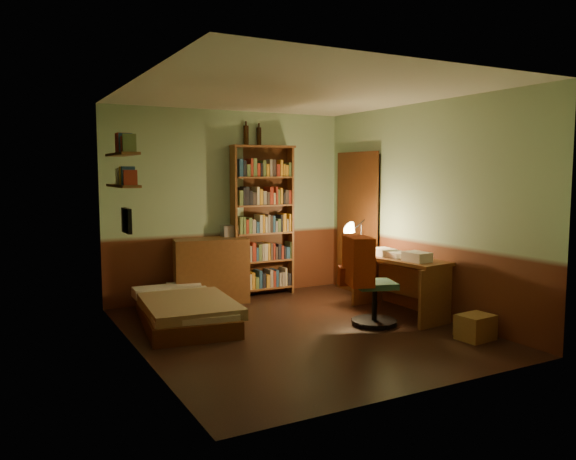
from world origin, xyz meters
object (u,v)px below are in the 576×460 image
mini_stereo (232,231)px  bookshelf (262,221)px  cardboard_box_b (473,327)px  desk_lamp (361,229)px  office_chair (375,281)px  dresser (211,270)px  cardboard_box_a (476,327)px  desk (399,286)px  bed (184,301)px

mini_stereo → bookshelf: 0.47m
cardboard_box_b → mini_stereo: bearing=116.6°
bookshelf → desk_lamp: bearing=-44.8°
bookshelf → office_chair: 2.18m
dresser → desk_lamp: size_ratio=1.65×
dresser → cardboard_box_a: (1.84, -2.95, -0.30)m
desk → mini_stereo: bearing=121.0°
cardboard_box_b → desk_lamp: bearing=94.8°
cardboard_box_a → cardboard_box_b: cardboard_box_a is taller
bed → office_chair: size_ratio=1.70×
desk → desk_lamp: size_ratio=2.25×
bookshelf → desk: bearing=-54.1°
bed → cardboard_box_b: (2.52, -2.01, -0.15)m
desk_lamp → cardboard_box_a: (0.12, -1.89, -0.87)m
desk_lamp → bookshelf: bearing=131.4°
office_chair → cardboard_box_a: 1.20m
bed → dresser: dresser is taller
bed → desk_lamp: (2.37, -0.19, 0.75)m
bed → desk: (2.46, -0.85, 0.10)m
mini_stereo → cardboard_box_a: mini_stereo is taller
bed → office_chair: office_chair is taller
desk → desk_lamp: bearing=91.3°
desk → bed: bearing=154.0°
desk_lamp → cardboard_box_b: 2.03m
bed → cardboard_box_a: 3.25m
office_chair → cardboard_box_b: bearing=-37.8°
desk → cardboard_box_b: (0.06, -1.16, -0.24)m
dresser → desk: 2.50m
bookshelf → office_chair: (0.44, -2.06, -0.55)m
mini_stereo → cardboard_box_b: mini_stereo is taller
mini_stereo → desk: size_ratio=0.21×
dresser → cardboard_box_b: 3.45m
desk → cardboard_box_a: (0.03, -1.23, -0.22)m
desk → cardboard_box_a: bearing=-95.7°
dresser → desk_lamp: bearing=-20.8°
dresser → desk: dresser is taller
office_chair → cardboard_box_b: size_ratio=3.21×
bed → office_chair: bearing=-22.1°
bed → desk: 2.61m
mini_stereo → bookshelf: size_ratio=0.13×
bed → mini_stereo: (1.02, 1.00, 0.69)m
office_chair → bed: bearing=168.2°
cardboard_box_a → cardboard_box_b: size_ratio=1.12×
dresser → bookshelf: bearing=16.8°
dresser → desk: size_ratio=0.73×
dresser → cardboard_box_b: bearing=-46.1°
bookshelf → cardboard_box_a: (1.02, -3.04, -0.93)m
desk_lamp → mini_stereo: bearing=142.1°
bookshelf → desk_lamp: size_ratio=3.59×
dresser → cardboard_box_a: bearing=-47.2°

